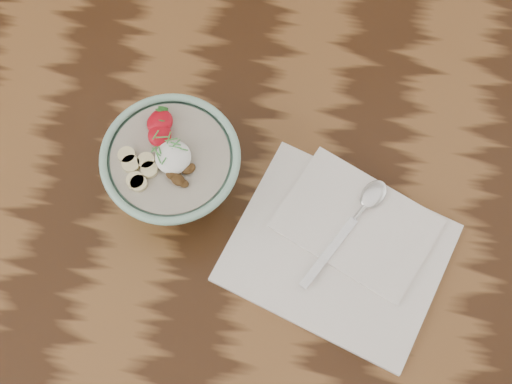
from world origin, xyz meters
TOP-DOWN VIEW (x-y plane):
  - table at (0.00, 0.00)cm, footprint 160.00×90.00cm
  - breakfast_bowl at (-5.73, -1.09)cm, footprint 18.18×18.18cm
  - napkin at (18.06, -6.97)cm, footprint 33.32×29.94cm
  - spoon at (20.19, -1.64)cm, footprint 11.05×17.33cm

SIDE VIEW (x-z plane):
  - table at x=0.00cm, z-range 28.20..103.20cm
  - napkin at x=18.06cm, z-range 74.86..76.57cm
  - spoon at x=20.19cm, z-range 76.62..77.60cm
  - breakfast_bowl at x=-5.73cm, z-range 75.19..87.15cm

